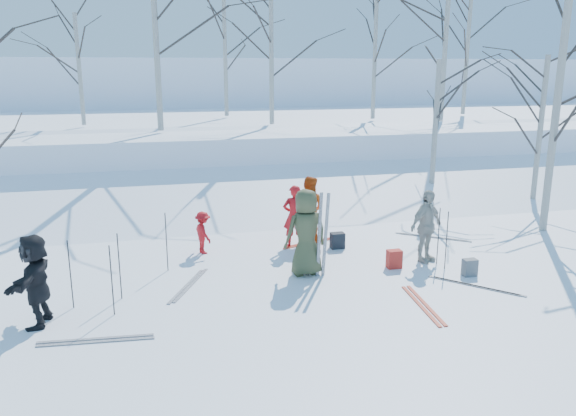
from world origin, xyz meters
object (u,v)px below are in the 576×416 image
object	(u,v)px
skier_grey_west	(35,280)
backpack_dark	(337,241)
backpack_red	(394,259)
skier_olive_center	(306,233)
backpack_grey	(470,267)
skier_cream_east	(426,226)
skier_redor_behind	(309,209)
skier_red_north	(294,216)
dog	(311,246)
skier_red_seated	(203,233)

from	to	relation	value
skier_grey_west	backpack_dark	xyz separation A→B (m)	(6.53, 2.84, -0.63)
backpack_red	backpack_dark	world-z (taller)	backpack_red
skier_olive_center	backpack_grey	bearing A→B (deg)	158.77
skier_olive_center	skier_cream_east	world-z (taller)	skier_olive_center
skier_redor_behind	skier_cream_east	size ratio (longest dim) A/B	1.01
skier_red_north	backpack_dark	bearing A→B (deg)	157.93
skier_olive_center	skier_grey_west	bearing A→B (deg)	7.68
skier_red_north	dog	distance (m)	1.04
skier_grey_west	skier_cream_east	bearing A→B (deg)	109.79
skier_grey_west	backpack_red	size ratio (longest dim) A/B	3.96
backpack_grey	backpack_dark	xyz separation A→B (m)	(-2.18, 2.54, 0.01)
skier_grey_west	backpack_grey	xyz separation A→B (m)	(8.71, 0.30, -0.64)
skier_cream_east	backpack_red	bearing A→B (deg)	172.12
skier_red_seated	skier_cream_east	bearing A→B (deg)	-128.46
skier_olive_center	skier_grey_west	size ratio (longest dim) A/B	1.15
skier_cream_east	skier_grey_west	distance (m)	8.32
skier_olive_center	skier_redor_behind	distance (m)	2.49
skier_red_north	backpack_red	world-z (taller)	skier_red_north
skier_olive_center	backpack_dark	world-z (taller)	skier_olive_center
backpack_dark	skier_red_north	bearing A→B (deg)	156.30
skier_red_north	skier_redor_behind	world-z (taller)	skier_redor_behind
skier_cream_east	skier_olive_center	bearing A→B (deg)	159.28
backpack_red	backpack_grey	bearing A→B (deg)	-31.67
backpack_dark	skier_cream_east	bearing A→B (deg)	-40.52
skier_red_north	skier_cream_east	world-z (taller)	skier_cream_east
skier_grey_west	skier_olive_center	bearing A→B (deg)	113.47
dog	backpack_dark	size ratio (longest dim) A/B	1.54
skier_redor_behind	skier_olive_center	bearing A→B (deg)	109.43
skier_cream_east	backpack_dark	world-z (taller)	skier_cream_east
skier_olive_center	dog	bearing A→B (deg)	-117.11
skier_red_seated	skier_redor_behind	bearing A→B (deg)	-100.60
skier_red_seated	dog	world-z (taller)	skier_red_seated
dog	backpack_dark	world-z (taller)	dog
skier_grey_west	backpack_red	world-z (taller)	skier_grey_west
skier_olive_center	skier_cream_east	xyz separation A→B (m)	(2.95, 0.15, -0.10)
skier_cream_east	skier_grey_west	size ratio (longest dim) A/B	1.03
skier_redor_behind	backpack_grey	distance (m)	4.34
skier_red_seated	dog	bearing A→B (deg)	-127.08
skier_redor_behind	backpack_grey	size ratio (longest dim) A/B	4.54
skier_red_seated	skier_red_north	bearing A→B (deg)	-107.58
skier_redor_behind	backpack_dark	xyz separation A→B (m)	(0.52, -0.79, -0.66)
dog	backpack_grey	distance (m)	3.67
skier_red_seated	skier_cream_east	xyz separation A→B (m)	(4.98, -1.85, 0.33)
skier_redor_behind	skier_cream_east	world-z (taller)	skier_redor_behind
skier_cream_east	dog	size ratio (longest dim) A/B	2.78
skier_red_north	backpack_red	bearing A→B (deg)	131.91
skier_red_north	dog	size ratio (longest dim) A/B	2.58
skier_olive_center	backpack_red	size ratio (longest dim) A/B	4.56
skier_red_seated	backpack_red	size ratio (longest dim) A/B	2.50
skier_redor_behind	skier_red_seated	distance (m)	2.83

